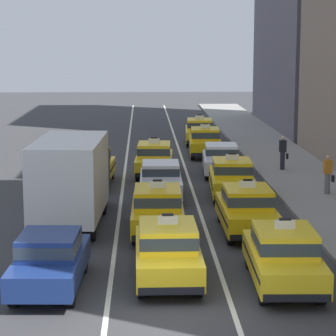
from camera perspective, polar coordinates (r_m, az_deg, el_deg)
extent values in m
plane|color=#353538|center=(18.69, 0.22, -11.49)|extent=(160.00, 160.00, 0.00)
cube|color=silver|center=(38.02, -3.35, -0.49)|extent=(0.14, 80.00, 0.01)
cube|color=silver|center=(38.08, 1.47, -0.46)|extent=(0.14, 80.00, 0.01)
cube|color=gray|center=(34.01, 11.44, -1.77)|extent=(4.00, 90.00, 0.15)
cylinder|color=black|center=(22.48, -10.21, -7.07)|extent=(0.27, 0.65, 0.64)
cylinder|color=black|center=(22.27, -6.53, -7.15)|extent=(0.27, 0.65, 0.64)
cylinder|color=black|center=(19.84, -11.70, -9.44)|extent=(0.27, 0.65, 0.64)
cylinder|color=black|center=(19.59, -7.51, -9.56)|extent=(0.27, 0.65, 0.64)
cube|color=navy|center=(20.93, -8.98, -7.38)|extent=(1.93, 4.37, 0.66)
cube|color=navy|center=(20.66, -9.07, -5.79)|extent=(1.63, 1.96, 0.60)
cube|color=#2D3842|center=(20.66, -9.07, -5.79)|extent=(1.65, 1.98, 0.33)
cylinder|color=black|center=(29.68, -8.63, -2.89)|extent=(0.27, 0.65, 0.64)
cylinder|color=black|center=(29.43, -4.98, -2.93)|extent=(0.27, 0.65, 0.64)
cylinder|color=black|center=(25.95, -10.02, -4.78)|extent=(0.27, 0.65, 0.64)
cylinder|color=black|center=(25.66, -5.84, -4.84)|extent=(0.27, 0.65, 0.64)
cube|color=black|center=(30.28, -6.61, -0.56)|extent=(2.20, 2.30, 2.10)
cube|color=#2D3842|center=(31.28, -6.37, 0.33)|extent=(1.93, 0.15, 0.76)
cube|color=silver|center=(27.01, -7.51, -0.66)|extent=(2.55, 5.30, 2.70)
cylinder|color=black|center=(36.95, -6.65, -0.34)|extent=(0.28, 0.65, 0.64)
cylinder|color=black|center=(36.77, -4.37, -0.35)|extent=(0.28, 0.65, 0.64)
cylinder|color=black|center=(33.97, -7.34, -1.25)|extent=(0.28, 0.65, 0.64)
cylinder|color=black|center=(33.78, -4.87, -1.27)|extent=(0.28, 0.65, 0.64)
cube|color=yellow|center=(35.30, -5.81, -0.22)|extent=(2.05, 4.59, 0.70)
cube|color=black|center=(35.29, -5.81, -0.14)|extent=(2.05, 4.24, 0.10)
cube|color=yellow|center=(35.04, -5.85, 0.81)|extent=(1.72, 2.19, 0.64)
cube|color=#2D3842|center=(35.04, -5.85, 0.81)|extent=(1.74, 2.21, 0.35)
cube|color=white|center=(34.97, -5.87, 1.52)|extent=(0.57, 0.15, 0.24)
cube|color=black|center=(34.95, -5.87, 1.77)|extent=(0.33, 0.13, 0.06)
cube|color=black|center=(37.50, -5.39, -0.01)|extent=(1.72, 0.24, 0.20)
cube|color=black|center=(33.19, -6.26, -1.31)|extent=(1.72, 0.24, 0.20)
cylinder|color=black|center=(22.99, -2.05, -6.54)|extent=(0.25, 0.64, 0.64)
cylinder|color=black|center=(23.05, 1.65, -6.50)|extent=(0.25, 0.64, 0.64)
cylinder|color=black|center=(20.08, -1.98, -9.00)|extent=(0.25, 0.64, 0.64)
cylinder|color=black|center=(20.14, 2.28, -8.94)|extent=(0.25, 0.64, 0.64)
cube|color=yellow|center=(21.44, -0.04, -6.77)|extent=(1.84, 4.51, 0.70)
cube|color=black|center=(21.43, -0.04, -6.64)|extent=(1.85, 4.16, 0.10)
cube|color=yellow|center=(21.12, -0.02, -5.14)|extent=(1.62, 2.11, 0.64)
cube|color=#2D3842|center=(21.12, -0.02, -5.14)|extent=(1.64, 2.13, 0.35)
cube|color=white|center=(21.01, -0.02, -3.99)|extent=(0.56, 0.12, 0.24)
cube|color=black|center=(20.97, -0.02, -3.59)|extent=(0.32, 0.11, 0.06)
cube|color=black|center=(23.63, -0.26, -5.82)|extent=(1.71, 0.15, 0.20)
cube|color=black|center=(19.42, 0.24, -9.34)|extent=(1.71, 0.15, 0.20)
cylinder|color=black|center=(28.00, -2.33, -3.56)|extent=(0.25, 0.64, 0.64)
cylinder|color=black|center=(28.00, 0.69, -3.55)|extent=(0.25, 0.64, 0.64)
cylinder|color=black|center=(25.03, -2.48, -5.18)|extent=(0.25, 0.64, 0.64)
cylinder|color=black|center=(25.04, 0.91, -5.16)|extent=(0.25, 0.64, 0.64)
cube|color=yellow|center=(26.42, -0.81, -3.58)|extent=(1.87, 4.53, 0.70)
cube|color=black|center=(26.41, -0.81, -3.48)|extent=(1.88, 4.17, 0.10)
cube|color=yellow|center=(26.13, -0.81, -2.23)|extent=(1.63, 2.12, 0.64)
cube|color=#2D3842|center=(26.13, -0.81, -2.23)|extent=(1.65, 2.14, 0.35)
cube|color=white|center=(26.04, -0.81, -1.28)|extent=(0.56, 0.13, 0.24)
cube|color=black|center=(26.01, -0.81, -0.96)|extent=(0.32, 0.11, 0.06)
cube|color=black|center=(28.63, -0.83, -3.04)|extent=(1.71, 0.17, 0.20)
cube|color=black|center=(24.34, -0.78, -5.36)|extent=(1.71, 0.17, 0.20)
cylinder|color=black|center=(33.68, -1.82, -1.27)|extent=(0.25, 0.64, 0.64)
cylinder|color=black|center=(33.70, 0.64, -1.26)|extent=(0.25, 0.64, 0.64)
cylinder|color=black|center=(30.90, -1.87, -2.28)|extent=(0.25, 0.64, 0.64)
cylinder|color=black|center=(30.92, 0.81, -2.27)|extent=(0.25, 0.64, 0.64)
cube|color=silver|center=(32.23, -0.56, -1.17)|extent=(1.82, 4.32, 0.66)
cube|color=silver|center=(32.01, -0.56, -0.10)|extent=(1.58, 1.92, 0.60)
cube|color=#2D3842|center=(32.01, -0.56, -0.10)|extent=(1.61, 1.94, 0.33)
cylinder|color=black|center=(39.20, -2.07, 0.31)|extent=(0.27, 0.65, 0.64)
cylinder|color=black|center=(39.16, 0.09, 0.30)|extent=(0.27, 0.65, 0.64)
cylinder|color=black|center=(36.19, -2.30, -0.49)|extent=(0.27, 0.65, 0.64)
cylinder|color=black|center=(36.14, 0.04, -0.50)|extent=(0.27, 0.65, 0.64)
cube|color=yellow|center=(37.61, -1.06, 0.44)|extent=(2.01, 4.58, 0.70)
cube|color=black|center=(37.60, -1.06, 0.52)|extent=(2.01, 4.22, 0.10)
cube|color=yellow|center=(37.35, -1.07, 1.42)|extent=(1.70, 2.17, 0.64)
cube|color=#2D3842|center=(37.35, -1.07, 1.42)|extent=(1.72, 2.19, 0.35)
cube|color=white|center=(37.29, -1.07, 2.09)|extent=(0.56, 0.15, 0.24)
cube|color=black|center=(37.27, -1.07, 2.32)|extent=(0.32, 0.12, 0.06)
cube|color=black|center=(39.83, -0.96, 0.61)|extent=(1.71, 0.22, 0.20)
cube|color=black|center=(35.47, -1.17, -0.54)|extent=(1.71, 0.22, 0.20)
cylinder|color=black|center=(22.63, 6.28, -6.86)|extent=(0.26, 0.65, 0.64)
cylinder|color=black|center=(22.85, 9.99, -6.79)|extent=(0.26, 0.65, 0.64)
cylinder|color=black|center=(19.75, 7.32, -9.40)|extent=(0.26, 0.65, 0.64)
cylinder|color=black|center=(19.99, 11.57, -9.28)|extent=(0.26, 0.65, 0.64)
cube|color=yellow|center=(21.18, 8.78, -7.10)|extent=(1.92, 4.55, 0.70)
cube|color=black|center=(21.17, 8.78, -6.97)|extent=(1.93, 4.19, 0.10)
cube|color=yellow|center=(20.86, 8.89, -5.46)|extent=(1.66, 2.14, 0.64)
cube|color=#2D3842|center=(20.86, 8.89, -5.46)|extent=(1.68, 2.16, 0.35)
cube|color=white|center=(20.75, 8.92, -4.28)|extent=(0.56, 0.14, 0.24)
cube|color=black|center=(20.71, 8.94, -3.88)|extent=(0.32, 0.12, 0.06)
cube|color=black|center=(23.35, 7.91, -6.12)|extent=(1.71, 0.19, 0.20)
cube|color=black|center=(19.19, 9.81, -9.72)|extent=(1.71, 0.19, 0.20)
cylinder|color=black|center=(28.13, 4.09, -3.51)|extent=(0.24, 0.64, 0.64)
cylinder|color=black|center=(28.32, 7.07, -3.47)|extent=(0.24, 0.64, 0.64)
cylinder|color=black|center=(25.18, 4.81, -5.11)|extent=(0.24, 0.64, 0.64)
cylinder|color=black|center=(25.39, 8.13, -5.05)|extent=(0.24, 0.64, 0.64)
cube|color=yellow|center=(26.66, 6.02, -3.52)|extent=(1.81, 4.50, 0.70)
cube|color=black|center=(26.65, 6.02, -3.41)|extent=(1.83, 4.14, 0.10)
cube|color=yellow|center=(26.37, 6.09, -2.17)|extent=(1.60, 2.10, 0.64)
cube|color=#2D3842|center=(26.37, 6.09, -2.17)|extent=(1.62, 2.12, 0.35)
cube|color=white|center=(26.28, 6.11, -1.24)|extent=(0.56, 0.12, 0.24)
cube|color=black|center=(26.25, 6.11, -0.91)|extent=(0.32, 0.11, 0.06)
cube|color=black|center=(28.85, 5.41, -2.99)|extent=(1.71, 0.14, 0.20)
cube|color=black|center=(24.60, 6.71, -5.27)|extent=(1.71, 0.14, 0.20)
cylinder|color=black|center=(34.10, 3.46, -1.14)|extent=(0.27, 0.65, 0.64)
cylinder|color=black|center=(34.20, 5.93, -1.15)|extent=(0.27, 0.65, 0.64)
cylinder|color=black|center=(31.11, 3.70, -2.21)|extent=(0.27, 0.65, 0.64)
cylinder|color=black|center=(31.21, 6.41, -2.21)|extent=(0.27, 0.65, 0.64)
cube|color=yellow|center=(32.58, 4.88, -1.05)|extent=(2.03, 4.59, 0.70)
cube|color=black|center=(32.57, 4.88, -0.97)|extent=(2.03, 4.23, 0.10)
cube|color=yellow|center=(32.31, 4.91, 0.07)|extent=(1.70, 2.18, 0.64)
cube|color=#2D3842|center=(32.31, 4.91, 0.07)|extent=(1.73, 2.20, 0.35)
cube|color=white|center=(32.24, 4.92, 0.84)|extent=(0.57, 0.15, 0.24)
cube|color=black|center=(32.22, 4.93, 1.10)|extent=(0.33, 0.13, 0.06)
cube|color=black|center=(34.79, 4.62, -0.77)|extent=(1.71, 0.23, 0.20)
cube|color=black|center=(30.47, 5.15, -2.30)|extent=(1.71, 0.23, 0.20)
cylinder|color=black|center=(39.24, 2.91, 0.31)|extent=(0.28, 0.65, 0.64)
cylinder|color=black|center=(39.30, 5.01, 0.30)|extent=(0.28, 0.65, 0.64)
cylinder|color=black|center=(36.45, 3.02, -0.43)|extent=(0.28, 0.65, 0.64)
cylinder|color=black|center=(36.51, 5.29, -0.44)|extent=(0.28, 0.65, 0.64)
cube|color=silver|center=(37.81, 4.06, 0.44)|extent=(2.01, 4.40, 0.66)
cube|color=silver|center=(37.62, 4.08, 1.36)|extent=(1.67, 1.99, 0.60)
cube|color=#2D3842|center=(37.62, 4.08, 1.36)|extent=(1.69, 2.01, 0.33)
cylinder|color=black|center=(45.47, 1.84, 1.63)|extent=(0.27, 0.65, 0.64)
cylinder|color=black|center=(45.52, 3.69, 1.62)|extent=(0.27, 0.65, 0.64)
cylinder|color=black|center=(42.44, 1.91, 1.04)|extent=(0.27, 0.65, 0.64)
cylinder|color=black|center=(42.50, 3.90, 1.03)|extent=(0.27, 0.65, 0.64)
cube|color=yellow|center=(43.93, 2.84, 1.79)|extent=(2.01, 4.58, 0.70)
cube|color=black|center=(43.92, 2.84, 1.86)|extent=(2.01, 4.22, 0.10)
cube|color=yellow|center=(43.69, 2.85, 2.63)|extent=(1.70, 2.17, 0.64)
cube|color=#2D3842|center=(43.69, 2.85, 2.63)|extent=(1.72, 2.19, 0.35)
cube|color=white|center=(43.64, 2.86, 3.21)|extent=(0.57, 0.15, 0.24)
cube|color=black|center=(43.62, 2.86, 3.40)|extent=(0.32, 0.13, 0.06)
cube|color=black|center=(46.15, 2.74, 1.87)|extent=(1.71, 0.22, 0.20)
cube|color=black|center=(41.78, 2.94, 1.03)|extent=(1.71, 0.22, 0.20)
cylinder|color=black|center=(50.53, 1.54, 2.45)|extent=(0.28, 0.65, 0.64)
cylinder|color=black|center=(50.56, 3.22, 2.45)|extent=(0.28, 0.65, 0.64)
cylinder|color=black|center=(47.50, 1.56, 1.98)|extent=(0.28, 0.65, 0.64)
cylinder|color=black|center=(47.53, 3.34, 1.97)|extent=(0.28, 0.65, 0.64)
cube|color=yellow|center=(48.98, 2.42, 2.63)|extent=(2.06, 4.60, 0.70)
cube|color=black|center=(48.97, 2.42, 2.68)|extent=(2.05, 4.24, 0.10)
cube|color=yellow|center=(48.75, 2.43, 3.39)|extent=(1.72, 2.19, 0.64)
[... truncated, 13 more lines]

